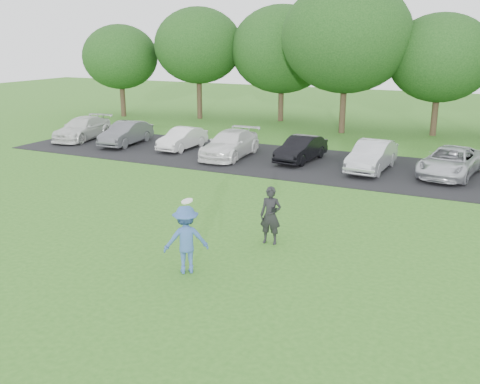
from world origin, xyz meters
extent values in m
plane|color=#316D1F|center=(0.00, 0.00, 0.00)|extent=(100.00, 100.00, 0.00)
cube|color=black|center=(0.00, 13.00, 0.01)|extent=(32.00, 6.50, 0.03)
imported|color=#3A5DA4|center=(-0.09, 0.73, 0.83)|extent=(1.23, 1.14, 1.67)
cylinder|color=white|center=(0.07, 0.56, 1.86)|extent=(0.28, 0.27, 0.12)
imported|color=black|center=(1.00, 3.35, 0.80)|extent=(0.63, 0.45, 1.60)
cube|color=black|center=(1.18, 3.17, 1.03)|extent=(0.15, 0.12, 0.10)
imported|color=silver|center=(-14.29, 13.15, 0.63)|extent=(2.24, 4.32, 1.20)
imported|color=#57595E|center=(-11.20, 12.98, 0.62)|extent=(1.55, 3.70, 1.19)
imported|color=silver|center=(-7.92, 13.27, 0.56)|extent=(1.23, 3.24, 1.06)
imported|color=white|center=(-4.91, 12.63, 0.64)|extent=(1.88, 4.25, 1.21)
imported|color=black|center=(-1.62, 13.27, 0.59)|extent=(1.56, 3.50, 1.12)
imported|color=silver|center=(1.67, 12.89, 0.65)|extent=(1.52, 3.81, 1.23)
imported|color=silver|center=(4.75, 13.32, 0.61)|extent=(2.55, 4.41, 1.16)
cylinder|color=#38281C|center=(-18.00, 21.60, 1.10)|extent=(0.36, 0.36, 2.20)
ellipsoid|color=#214C19|center=(-18.00, 21.60, 4.15)|extent=(5.20, 5.20, 4.42)
cylinder|color=#38281C|center=(-12.50, 23.00, 1.35)|extent=(0.36, 0.36, 2.70)
ellipsoid|color=#214C19|center=(-12.50, 23.00, 4.93)|extent=(5.94, 5.94, 5.05)
cylinder|color=#38281C|center=(-7.00, 24.40, 1.10)|extent=(0.36, 0.36, 2.20)
ellipsoid|color=#214C19|center=(-7.00, 24.40, 4.71)|extent=(6.68, 6.68, 5.68)
cylinder|color=#38281C|center=(-2.00, 21.60, 1.35)|extent=(0.36, 0.36, 2.70)
ellipsoid|color=#214C19|center=(-2.00, 21.60, 5.48)|extent=(7.42, 7.42, 6.31)
cylinder|color=#38281C|center=(3.00, 23.00, 1.10)|extent=(0.36, 0.36, 2.20)
ellipsoid|color=#214C19|center=(3.00, 23.00, 4.36)|extent=(5.76, 5.76, 4.90)
camera|label=1|loc=(6.22, -9.42, 5.46)|focal=40.00mm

